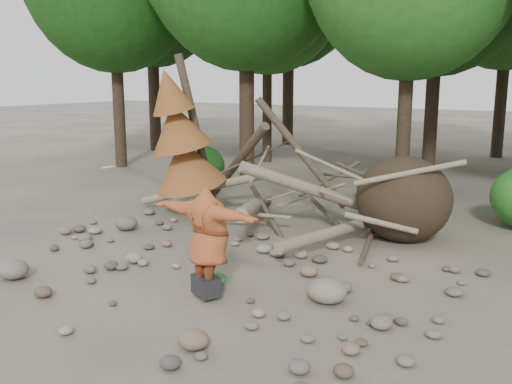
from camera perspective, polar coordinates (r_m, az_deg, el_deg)
The scene contains 13 objects.
ground at distance 11.15m, azimuth -5.69°, elevation -8.18°, with size 120.00×120.00×0.00m, color #514C44.
deadfall_pile at distance 13.59m, azimuth 12.12°, elevation -0.64°, with size 8.55×5.24×3.30m.
dead_conifer at distance 15.17m, azimuth -7.48°, elevation 5.20°, with size 2.06×2.16×4.35m.
bush_left at distance 19.80m, azimuth -5.74°, elevation 2.63°, with size 1.80×1.80×1.44m, color #1B5115.
bush_mid at distance 17.36m, azimuth 12.29°, elevation 0.64°, with size 1.40×1.40×1.12m, color #25671D.
frisbee_thrower at distance 9.69m, azimuth -4.82°, elevation -4.87°, with size 3.62×0.82×2.05m.
backpack at distance 9.96m, azimuth -5.00°, elevation -9.58°, with size 0.51×0.34×0.34m, color black.
cloth_green at distance 10.54m, azimuth -4.17°, elevation -8.82°, with size 0.48×0.40×0.18m, color #2C6327.
cloth_orange at distance 10.54m, azimuth -4.40°, elevation -8.99°, with size 0.35×0.29×0.13m, color #C04A21.
boulder_front_left at distance 11.73m, azimuth -23.13°, elevation -7.13°, with size 0.62×0.55×0.37m, color slate.
boulder_front_right at distance 8.26m, azimuth -6.30°, elevation -14.46°, with size 0.47×0.42×0.28m, color brown.
boulder_mid_right at distance 9.79m, azimuth 7.12°, elevation -9.79°, with size 0.68×0.61×0.41m, color gray.
boulder_mid_left at distance 14.51m, azimuth -12.86°, elevation -3.05°, with size 0.59×0.53×0.35m, color #625B53.
Camera 1 is at (6.43, -8.31, 3.74)m, focal length 40.00 mm.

